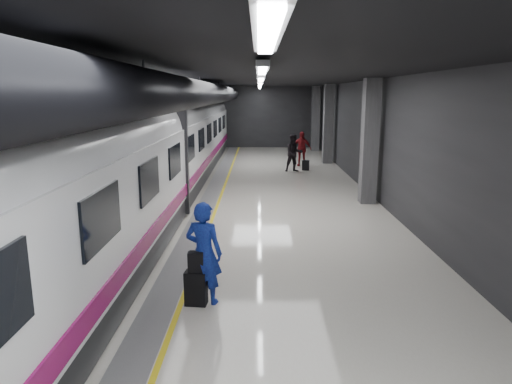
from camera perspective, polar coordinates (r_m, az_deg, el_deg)
ground at (r=15.02m, az=-1.74°, el=-3.07°), size 40.00×40.00×0.00m
platform_hall at (r=15.47m, az=-2.77°, el=10.63°), size 10.02×40.02×4.51m
train at (r=15.09m, az=-14.25°, el=4.65°), size 3.05×38.00×4.05m
traveler_main at (r=8.76m, az=-6.54°, el=-7.57°), size 0.83×0.67×1.99m
suitcase_main at (r=8.92m, az=-7.51°, el=-11.81°), size 0.43×0.30×0.67m
shoulder_bag at (r=8.70m, az=-7.54°, el=-8.68°), size 0.30×0.16×0.39m
traveler_far_a at (r=23.65m, az=4.77°, el=4.88°), size 1.07×0.91×1.94m
traveler_far_b at (r=25.65m, az=5.69°, el=5.40°), size 1.21×0.75×1.92m
suitcase_far at (r=24.24m, az=6.23°, el=3.34°), size 0.40×0.30×0.53m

